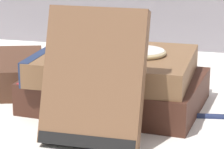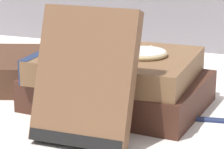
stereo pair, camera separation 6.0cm
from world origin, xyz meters
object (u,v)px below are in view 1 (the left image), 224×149
(book_leaning_front, at_px, (93,83))
(book_flat_bottom, at_px, (116,90))
(book_flat_top, at_px, (109,65))
(reading_glasses, at_px, (100,74))
(pocket_watch, at_px, (143,52))

(book_leaning_front, bearing_deg, book_flat_bottom, 92.97)
(book_leaning_front, bearing_deg, book_flat_top, 97.25)
(book_flat_top, bearing_deg, book_flat_bottom, 33.74)
(book_flat_bottom, bearing_deg, book_leaning_front, -82.52)
(book_flat_bottom, bearing_deg, reading_glasses, 118.97)
(book_flat_bottom, xyz_separation_m, book_leaning_front, (0.01, -0.11, 0.04))
(book_flat_top, relative_size, reading_glasses, 1.66)
(book_leaning_front, distance_m, pocket_watch, 0.11)
(book_leaning_front, bearing_deg, pocket_watch, 76.35)
(book_flat_top, distance_m, book_leaning_front, 0.11)
(book_flat_bottom, xyz_separation_m, reading_glasses, (-0.06, 0.12, -0.02))
(pocket_watch, bearing_deg, book_leaning_front, -103.65)
(pocket_watch, relative_size, reading_glasses, 0.55)
(book_flat_bottom, xyz_separation_m, book_flat_top, (-0.01, -0.01, 0.03))
(book_flat_bottom, height_order, pocket_watch, pocket_watch)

